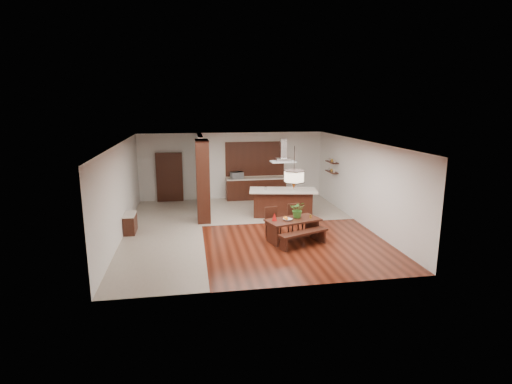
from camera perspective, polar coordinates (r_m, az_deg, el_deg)
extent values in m
plane|color=#3E150B|center=(13.50, -1.26, -5.24)|extent=(9.00, 9.00, 0.00)
cube|color=white|center=(12.91, -1.32, 7.12)|extent=(8.00, 9.00, 0.04)
cube|color=silver|center=(17.53, -3.43, 3.73)|extent=(8.00, 0.04, 2.90)
cube|color=silver|center=(8.84, 2.95, -5.01)|extent=(8.00, 0.04, 2.90)
cube|color=silver|center=(13.17, -18.77, 0.18)|extent=(0.04, 9.00, 2.90)
cube|color=silver|center=(14.25, 14.83, 1.32)|extent=(0.04, 9.00, 2.90)
cube|color=#B3A595|center=(13.40, -13.04, -5.68)|extent=(2.50, 9.00, 0.01)
cube|color=#B3A595|center=(16.07, 1.86, -2.32)|extent=(5.50, 4.00, 0.01)
cube|color=#3A190E|center=(12.92, -1.32, 7.05)|extent=(8.00, 9.00, 0.02)
cube|color=black|center=(14.18, -7.60, 1.57)|extent=(0.45, 1.00, 2.90)
cube|color=silver|center=(16.25, -7.88, 2.95)|extent=(0.18, 2.40, 2.90)
cube|color=black|center=(13.61, -17.52, -4.29)|extent=(0.37, 0.88, 0.63)
cube|color=black|center=(17.42, -12.24, 2.08)|extent=(1.10, 0.20, 2.10)
cube|color=black|center=(17.55, -0.03, 0.44)|extent=(2.60, 0.60, 0.90)
cube|color=beige|center=(17.45, -0.03, 1.97)|extent=(2.60, 0.62, 0.05)
cube|color=brown|center=(17.58, -0.17, 4.77)|extent=(2.60, 0.08, 1.50)
cube|color=black|center=(16.58, 10.74, 2.86)|extent=(0.26, 0.90, 0.04)
cube|color=black|center=(16.52, 10.80, 4.23)|extent=(0.26, 0.90, 0.04)
cube|color=black|center=(12.21, 5.32, -4.01)|extent=(1.79, 1.25, 0.05)
cube|color=black|center=(11.97, 2.41, -6.01)|extent=(0.26, 0.64, 0.62)
cube|color=black|center=(12.69, 7.99, -5.05)|extent=(0.26, 0.64, 0.62)
imported|color=#367025|center=(12.32, 6.01, -2.51)|extent=(0.57, 0.53, 0.51)
imported|color=beige|center=(12.03, 4.57, -3.96)|extent=(0.34, 0.34, 0.06)
cone|color=#A60F0B|center=(12.00, 2.65, -3.55)|extent=(0.18, 0.18, 0.24)
cylinder|color=gold|center=(12.39, 7.80, -3.46)|extent=(0.09, 0.09, 0.10)
cube|color=black|center=(14.91, 3.81, -1.63)|extent=(2.25, 1.17, 0.96)
cube|color=beige|center=(14.74, 3.89, 0.24)|extent=(2.61, 1.49, 0.05)
imported|color=silver|center=(14.75, 5.37, 0.53)|extent=(0.15, 0.15, 0.10)
imported|color=#ACAFB3|center=(17.27, -2.76, 2.41)|extent=(0.60, 0.51, 0.28)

